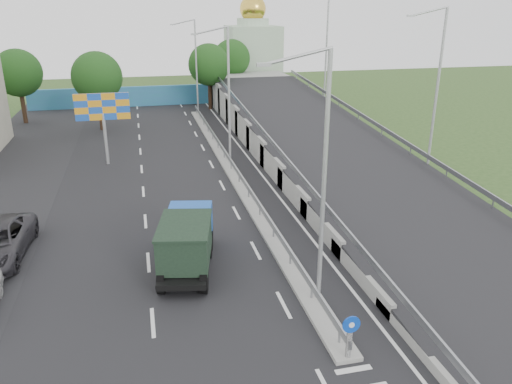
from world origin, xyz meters
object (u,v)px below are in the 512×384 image
object	(u,v)px
lamp_post_far	(194,61)
church	(253,53)
billboard	(103,111)
dump_truck	(187,240)
lamp_post_near	(320,169)
lamp_post_mid	(226,89)
sign_bollard	(350,336)

from	to	relation	value
lamp_post_far	church	size ratio (longest dim) A/B	0.73
lamp_post_far	billboard	bearing A→B (deg)	-116.84
lamp_post_far	dump_truck	xyz separation A→B (m)	(-4.78, -35.83, -4.40)
lamp_post_near	lamp_post_far	distance (m)	40.00
lamp_post_mid	church	xyz separation A→B (m)	(9.89, 34.00, -0.50)
lamp_post_near	dump_truck	world-z (taller)	lamp_post_near
lamp_post_far	dump_truck	bearing A→B (deg)	-97.60
lamp_post_far	dump_truck	size ratio (longest dim) A/B	1.66
lamp_post_near	lamp_post_mid	distance (m)	20.00
lamp_post_mid	billboard	xyz separation A→B (m)	(-9.11, 2.00, -1.62)
lamp_post_mid	church	bearing A→B (deg)	73.78
lamp_post_mid	church	distance (m)	35.41
church	lamp_post_near	bearing A→B (deg)	-100.38
billboard	dump_truck	bearing A→B (deg)	-76.35
lamp_post_mid	sign_bollard	bearing A→B (deg)	-90.26
church	sign_bollard	bearing A→B (deg)	-99.81
lamp_post_mid	church	size ratio (longest dim) A/B	0.73
lamp_post_mid	lamp_post_near	bearing A→B (deg)	-90.00
sign_bollard	lamp_post_far	bearing A→B (deg)	89.86
sign_bollard	dump_truck	world-z (taller)	dump_truck
billboard	church	bearing A→B (deg)	59.30
dump_truck	billboard	bearing A→B (deg)	115.27
church	billboard	bearing A→B (deg)	-120.70
sign_bollard	church	xyz separation A→B (m)	(10.00, 57.83, 4.28)
billboard	dump_truck	distance (m)	18.56
sign_bollard	lamp_post_near	distance (m)	6.12
sign_bollard	lamp_post_near	bearing A→B (deg)	88.36
lamp_post_mid	lamp_post_far	world-z (taller)	same
billboard	lamp_post_far	bearing A→B (deg)	63.16
lamp_post_near	lamp_post_far	world-z (taller)	same
sign_bollard	dump_truck	bearing A→B (deg)	120.30
church	lamp_post_far	bearing A→B (deg)	-125.24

